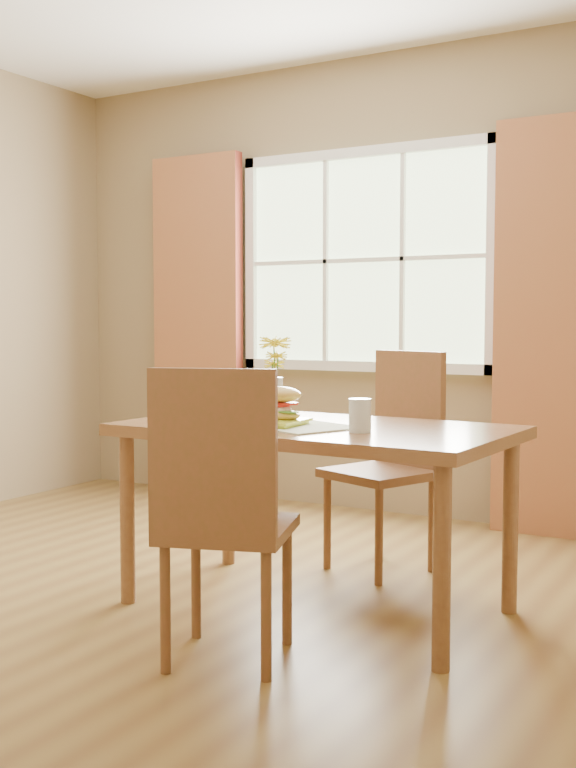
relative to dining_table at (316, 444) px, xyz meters
The scene contains 12 objects.
room 0.94m from the dining_table, behind, with size 4.24×3.84×2.74m.
window 2.06m from the dining_table, 109.33° to the left, with size 1.62×0.06×1.32m.
curtain_left 2.49m from the dining_table, 136.45° to the left, with size 0.65×0.08×2.20m, color maroon.
curtain_right 1.82m from the dining_table, 72.65° to the left, with size 0.65×0.08×2.20m, color maroon.
dining_table is the anchor object (origin of this frame).
chair_near 0.71m from the dining_table, 87.77° to the right, with size 0.52×0.52×0.99m.
chair_far 0.71m from the dining_table, 87.41° to the left, with size 0.54×0.54×1.00m.
placemat 0.13m from the dining_table, 117.44° to the right, with size 0.45×0.33×0.01m, color silver.
plate 0.20m from the dining_table, 133.86° to the right, with size 0.24×0.24×0.01m, color #C8DD37.
croissant_sandwich 0.21m from the dining_table, 141.62° to the right, with size 0.20×0.15×0.14m.
water_glass 0.31m from the dining_table, 26.47° to the right, with size 0.08×0.08×0.12m.
flower_vase 0.46m from the dining_table, 146.73° to the left, with size 0.14×0.14×0.34m.
Camera 1 is at (2.27, -3.00, 1.14)m, focal length 42.00 mm.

